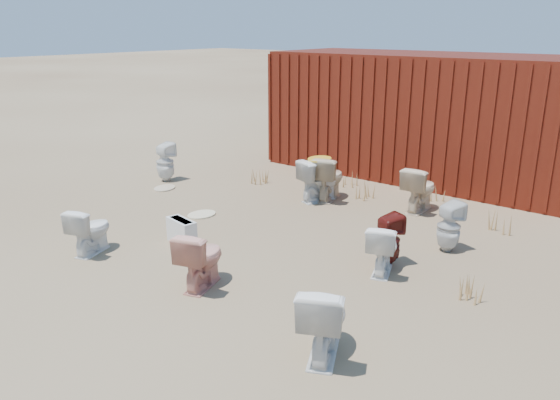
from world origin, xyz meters
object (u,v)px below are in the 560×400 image
Objects in this scene: toilet_front_pink at (201,258)px; toilet_front_c at (383,248)px; toilet_front_e at (323,319)px; toilet_back_yellowlid at (319,180)px; toilet_back_e at (449,227)px; toilet_back_beige_left at (329,178)px; loose_tank at (182,231)px; toilet_front_maroon at (388,240)px; toilet_back_beige_right at (420,189)px; toilet_front_a at (90,230)px; toilet_back_a at (165,162)px; shipping_container at (423,115)px.

toilet_front_pink reaches higher than toilet_front_c.
toilet_front_e is 4.68m from toilet_back_yellowlid.
toilet_front_c is 1.21m from toilet_back_e.
loose_tank is at bearing 67.02° from toilet_back_beige_left.
toilet_front_maroon is at bearing 124.91° from toilet_back_beige_left.
toilet_back_beige_right is 1.08× the size of toilet_back_e.
loose_tank is at bearing -143.48° from toilet_front_a.
toilet_front_a is 4.80m from toilet_back_e.
toilet_back_beige_left reaches higher than toilet_back_beige_right.
toilet_front_pink is 1.41× the size of loose_tank.
toilet_front_a is at bearing 57.11° from toilet_back_beige_right.
toilet_back_a is at bearing 3.49° from toilet_back_beige_left.
toilet_front_maroon is 0.91× the size of toilet_front_e.
toilet_front_maroon is 0.99× the size of toilet_back_e.
toilet_front_a is 0.85× the size of toilet_back_a.
toilet_front_pink is (1.88, 0.23, 0.03)m from toilet_front_a.
toilet_back_yellowlid is at bearing -166.60° from toilet_back_a.
toilet_back_beige_left is 2.71m from toilet_back_e.
toilet_back_beige_right is (1.51, 0.41, -0.01)m from toilet_back_beige_left.
toilet_back_beige_right is 3.92m from loose_tank.
toilet_back_beige_left reaches higher than toilet_front_pink.
toilet_front_e reaches higher than toilet_front_maroon.
toilet_back_beige_left is at bearing -83.14° from toilet_front_e.
toilet_back_e is 3.65m from loose_tank.
toilet_back_yellowlid reaches higher than toilet_front_c.
toilet_back_a reaches higher than toilet_front_a.
toilet_back_a is at bearing 35.63° from toilet_back_yellowlid.
toilet_front_c is at bearing 127.57° from toilet_front_maroon.
toilet_front_a is at bearing -27.11° from toilet_front_e.
toilet_front_pink is 4.74m from toilet_back_a.
shipping_container reaches higher than toilet_back_beige_left.
shipping_container reaches higher than toilet_back_beige_right.
toilet_front_c is at bearing -149.85° from toilet_front_pink.
toilet_back_beige_left reaches higher than loose_tank.
toilet_back_beige_right reaches higher than toilet_back_e.
loose_tank is (-1.19, 0.74, -0.18)m from toilet_front_pink.
toilet_back_beige_right is (0.78, 4.14, 0.02)m from toilet_front_pink.
toilet_front_c is at bearing 29.20° from loose_tank.
toilet_back_beige_right is 1.69m from toilet_back_e.
toilet_front_pink is 1.03× the size of toilet_front_maroon.
toilet_front_c is (1.46, 1.65, -0.03)m from toilet_front_pink.
toilet_front_maroon is at bearing 169.40° from toilet_back_a.
toilet_front_maroon is 0.90× the size of toilet_back_a.
shipping_container is 4.92m from toilet_front_maroon.
toilet_front_pink is 3.35m from toilet_back_e.
toilet_front_pink is (0.28, -6.41, -0.85)m from shipping_container.
toilet_front_c is at bearing 94.05° from toilet_back_e.
toilet_back_a is (-5.78, 3.00, 0.00)m from toilet_front_e.
toilet_front_a is 0.91× the size of toilet_front_pink.
toilet_front_c is 5.45m from toilet_back_a.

